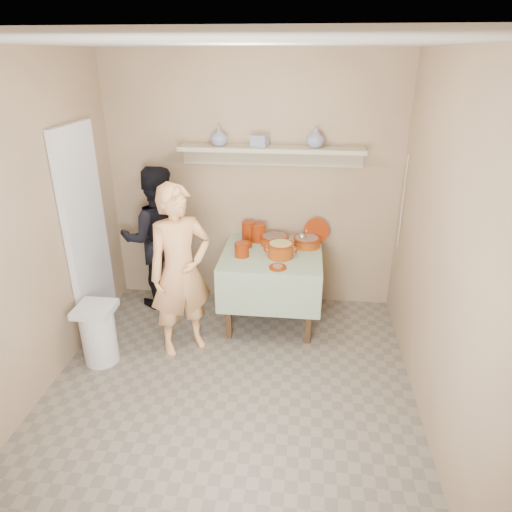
# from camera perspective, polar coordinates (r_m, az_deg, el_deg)

# --- Properties ---
(ground) EXTENTS (3.50, 3.50, 0.00)m
(ground) POSITION_cam_1_polar(r_m,az_deg,el_deg) (3.83, -3.65, -17.71)
(ground) COLOR #706658
(ground) RESTS_ON ground
(tile_panel) EXTENTS (0.06, 0.70, 2.00)m
(tile_panel) POSITION_cam_1_polar(r_m,az_deg,el_deg) (4.53, -20.41, 2.52)
(tile_panel) COLOR silver
(tile_panel) RESTS_ON ground
(plate_stack_a) EXTENTS (0.15, 0.15, 0.19)m
(plate_stack_a) POSITION_cam_1_polar(r_m,az_deg,el_deg) (4.74, -0.91, 3.18)
(plate_stack_a) COLOR maroon
(plate_stack_a) RESTS_ON serving_table
(plate_stack_b) EXTENTS (0.15, 0.15, 0.19)m
(plate_stack_b) POSITION_cam_1_polar(r_m,az_deg,el_deg) (4.70, 0.29, 2.93)
(plate_stack_b) COLOR maroon
(plate_stack_b) RESTS_ON serving_table
(bowl_stack) EXTENTS (0.14, 0.14, 0.14)m
(bowl_stack) POSITION_cam_1_polar(r_m,az_deg,el_deg) (4.35, -1.79, 0.81)
(bowl_stack) COLOR maroon
(bowl_stack) RESTS_ON serving_table
(empty_bowl) EXTENTS (0.15, 0.15, 0.05)m
(empty_bowl) POSITION_cam_1_polar(r_m,az_deg,el_deg) (4.59, -1.43, 1.46)
(empty_bowl) COLOR maroon
(empty_bowl) RESTS_ON serving_table
(propped_lid) EXTENTS (0.29, 0.18, 0.25)m
(propped_lid) POSITION_cam_1_polar(r_m,az_deg,el_deg) (4.71, 7.54, 3.10)
(propped_lid) COLOR maroon
(propped_lid) RESTS_ON serving_table
(vase_right) EXTENTS (0.22, 0.22, 0.18)m
(vase_right) POSITION_cam_1_polar(r_m,az_deg,el_deg) (4.50, 7.46, 14.46)
(vase_right) COLOR navy
(vase_right) RESTS_ON wall_shelf
(vase_left) EXTENTS (0.23, 0.23, 0.18)m
(vase_left) POSITION_cam_1_polar(r_m,az_deg,el_deg) (4.57, -4.65, 14.67)
(vase_left) COLOR navy
(vase_left) RESTS_ON wall_shelf
(ceramic_box) EXTENTS (0.18, 0.15, 0.11)m
(ceramic_box) POSITION_cam_1_polar(r_m,az_deg,el_deg) (4.51, 0.45, 14.19)
(ceramic_box) COLOR navy
(ceramic_box) RESTS_ON wall_shelf
(person_cook) EXTENTS (0.69, 0.64, 1.58)m
(person_cook) POSITION_cam_1_polar(r_m,az_deg,el_deg) (4.06, -9.40, -1.93)
(person_cook) COLOR tan
(person_cook) RESTS_ON ground
(person_helper) EXTENTS (0.90, 0.80, 1.53)m
(person_helper) POSITION_cam_1_polar(r_m,az_deg,el_deg) (4.90, -12.26, 2.19)
(person_helper) COLOR black
(person_helper) RESTS_ON ground
(room_shell) EXTENTS (3.04, 3.54, 2.62)m
(room_shell) POSITION_cam_1_polar(r_m,az_deg,el_deg) (3.01, -4.45, 5.85)
(room_shell) COLOR tan
(room_shell) RESTS_ON ground
(serving_table) EXTENTS (0.97, 0.97, 0.76)m
(serving_table) POSITION_cam_1_polar(r_m,az_deg,el_deg) (4.52, 2.00, -0.91)
(serving_table) COLOR #4C2D16
(serving_table) RESTS_ON ground
(cazuela_meat_a) EXTENTS (0.30, 0.30, 0.10)m
(cazuela_meat_a) POSITION_cam_1_polar(r_m,az_deg,el_deg) (4.63, 2.34, 2.10)
(cazuela_meat_a) COLOR maroon
(cazuela_meat_a) RESTS_ON serving_table
(cazuela_meat_b) EXTENTS (0.28, 0.28, 0.10)m
(cazuela_meat_b) POSITION_cam_1_polar(r_m,az_deg,el_deg) (4.60, 6.36, 1.86)
(cazuela_meat_b) COLOR maroon
(cazuela_meat_b) RESTS_ON serving_table
(ladle) EXTENTS (0.08, 0.26, 0.19)m
(ladle) POSITION_cam_1_polar(r_m,az_deg,el_deg) (4.58, 5.81, 2.45)
(ladle) COLOR silver
(ladle) RESTS_ON cazuela_meat_b
(cazuela_rice) EXTENTS (0.33, 0.25, 0.14)m
(cazuela_rice) POSITION_cam_1_polar(r_m,az_deg,el_deg) (4.33, 3.09, 0.90)
(cazuela_rice) COLOR maroon
(cazuela_rice) RESTS_ON serving_table
(front_plate) EXTENTS (0.16, 0.16, 0.03)m
(front_plate) POSITION_cam_1_polar(r_m,az_deg,el_deg) (4.13, 2.73, -1.41)
(front_plate) COLOR maroon
(front_plate) RESTS_ON serving_table
(wall_shelf) EXTENTS (1.80, 0.25, 0.21)m
(wall_shelf) POSITION_cam_1_polar(r_m,az_deg,el_deg) (4.56, 1.93, 12.98)
(wall_shelf) COLOR tan
(wall_shelf) RESTS_ON room_shell
(trash_bin) EXTENTS (0.32, 0.32, 0.56)m
(trash_bin) POSITION_cam_1_polar(r_m,az_deg,el_deg) (4.31, -19.07, -9.13)
(trash_bin) COLOR silver
(trash_bin) RESTS_ON ground
(electrical_cord) EXTENTS (0.01, 0.05, 0.90)m
(electrical_cord) POSITION_cam_1_polar(r_m,az_deg,el_deg) (4.57, 17.85, 6.40)
(electrical_cord) COLOR silver
(electrical_cord) RESTS_ON wall_shelf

